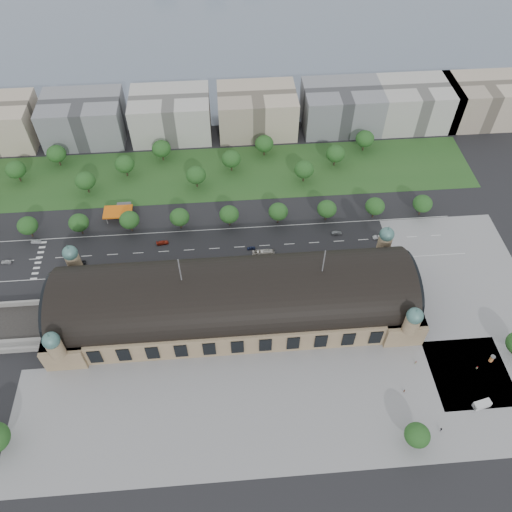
{
  "coord_description": "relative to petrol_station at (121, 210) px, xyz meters",
  "views": [
    {
      "loc": [
        -0.7,
        -120.78,
        177.47
      ],
      "look_at": [
        10.46,
        19.69,
        14.0
      ],
      "focal_mm": 35.0,
      "sensor_mm": 36.0,
      "label": 1
    }
  ],
  "objects": [
    {
      "name": "pedestrian_5",
      "position": [
        147.28,
        -98.75,
        -2.15
      ],
      "size": [
        0.77,
        0.9,
        1.61
      ],
      "primitive_type": "imported",
      "rotation": [
        0.0,
        0.0,
        5.21
      ],
      "color": "gray",
      "rests_on": "ground"
    },
    {
      "name": "office_4",
      "position": [
        73.91,
        67.72,
        9.05
      ],
      "size": [
        45.0,
        32.0,
        24.0
      ],
      "primitive_type": "cube",
      "color": "#BEAD95",
      "rests_on": "ground"
    },
    {
      "name": "plaza_south",
      "position": [
        63.91,
        -109.28,
        -2.95
      ],
      "size": [
        190.0,
        48.0,
        0.12
      ],
      "primitive_type": "cube",
      "color": "gray",
      "rests_on": "ground"
    },
    {
      "name": "van_south",
      "position": [
        142.77,
        -114.07,
        -1.61
      ],
      "size": [
        6.88,
        3.91,
        2.81
      ],
      "rotation": [
        0.0,
        0.0,
        0.21
      ],
      "color": "silver",
      "rests_on": "ground"
    },
    {
      "name": "tree_row_6",
      "position": [
        77.91,
        -12.28,
        4.48
      ],
      "size": [
        9.6,
        9.6,
        11.52
      ],
      "color": "#2D2116",
      "rests_on": "ground"
    },
    {
      "name": "tree_belt_7",
      "position": [
        56.91,
        29.72,
        5.1
      ],
      "size": [
        10.4,
        10.4,
        12.48
      ],
      "color": "#2D2116",
      "rests_on": "ground"
    },
    {
      "name": "tree_belt_1",
      "position": [
        -57.09,
        29.72,
        5.1
      ],
      "size": [
        10.4,
        10.4,
        12.48
      ],
      "color": "#2D2116",
      "rests_on": "ground"
    },
    {
      "name": "tree_row_3",
      "position": [
        5.91,
        -12.28,
        4.48
      ],
      "size": [
        9.6,
        9.6,
        11.52
      ],
      "color": "#2D2116",
      "rests_on": "ground"
    },
    {
      "name": "pedestrian_0",
      "position": [
        123.81,
        -94.77,
        -2.1
      ],
      "size": [
        0.95,
        0.77,
        1.7
      ],
      "primitive_type": "imported",
      "rotation": [
        0.0,
        0.0,
        0.42
      ],
      "color": "gray",
      "rests_on": "ground"
    },
    {
      "name": "parked_car_5",
      "position": [
        9.0,
        -43.95,
        -2.13
      ],
      "size": [
        6.3,
        5.7,
        1.63
      ],
      "primitive_type": "imported",
      "rotation": [
        0.0,
        0.0,
        -0.92
      ],
      "color": "#909498",
      "rests_on": "ground"
    },
    {
      "name": "grass_belt",
      "position": [
        38.91,
        27.72,
        -2.95
      ],
      "size": [
        300.0,
        45.0,
        0.1
      ],
      "primitive_type": "cube",
      "color": "#265120",
      "rests_on": "ground"
    },
    {
      "name": "tree_belt_2",
      "position": [
        -38.09,
        41.72,
        5.1
      ],
      "size": [
        10.4,
        10.4,
        12.48
      ],
      "color": "#2D2116",
      "rests_on": "ground"
    },
    {
      "name": "tree_belt_11",
      "position": [
        132.91,
        41.72,
        5.1
      ],
      "size": [
        10.4,
        10.4,
        12.48
      ],
      "color": "#2D2116",
      "rests_on": "ground"
    },
    {
      "name": "pedestrian_4",
      "position": [
        125.03,
        -121.91,
        -2.03
      ],
      "size": [
        1.28,
        1.09,
        1.84
      ],
      "primitive_type": "imported",
      "rotation": [
        0.0,
        0.0,
        3.73
      ],
      "color": "gray",
      "rests_on": "ground"
    },
    {
      "name": "office_5",
      "position": [
        123.91,
        67.72,
        9.05
      ],
      "size": [
        45.0,
        32.0,
        24.0
      ],
      "primitive_type": "cube",
      "color": "gray",
      "rests_on": "ground"
    },
    {
      "name": "traffic_car_6",
      "position": [
        125.18,
        -26.71,
        -2.22
      ],
      "size": [
        5.37,
        2.64,
        1.47
      ],
      "primitive_type": "imported",
      "rotation": [
        0.0,
        0.0,
        -1.53
      ],
      "color": "white",
      "rests_on": "ground"
    },
    {
      "name": "tree_belt_10",
      "position": [
        113.91,
        29.72,
        5.1
      ],
      "size": [
        10.4,
        10.4,
        12.48
      ],
      "color": "#2D2116",
      "rests_on": "ground"
    },
    {
      "name": "parked_car_0",
      "position": [
        -8.97,
        -43.65,
        -2.21
      ],
      "size": [
        4.67,
        3.58,
        1.48
      ],
      "primitive_type": "imported",
      "rotation": [
        0.0,
        0.0,
        -1.05
      ],
      "color": "black",
      "rests_on": "ground"
    },
    {
      "name": "office_6",
      "position": [
        168.91,
        67.72,
        9.05
      ],
      "size": [
        45.0,
        32.0,
        24.0
      ],
      "primitive_type": "cube",
      "color": "#B3B1AA",
      "rests_on": "ground"
    },
    {
      "name": "road_slab",
      "position": [
        33.91,
        -27.28,
        -2.95
      ],
      "size": [
        260.0,
        26.0,
        0.1
      ],
      "primitive_type": "cube",
      "color": "black",
      "rests_on": "ground"
    },
    {
      "name": "traffic_car_1",
      "position": [
        -39.38,
        -16.79,
        -2.19
      ],
      "size": [
        4.7,
        1.98,
        1.51
      ],
      "primitive_type": "imported",
      "rotation": [
        0.0,
        0.0,
        1.49
      ],
      "color": "#9B9FA4",
      "rests_on": "ground"
    },
    {
      "name": "tree_belt_6",
      "position": [
        37.91,
        17.72,
        5.1
      ],
      "size": [
        10.4,
        10.4,
        12.48
      ],
      "color": "#2D2116",
      "rests_on": "ground"
    },
    {
      "name": "office_3",
      "position": [
        23.91,
        67.72,
        9.05
      ],
      "size": [
        45.0,
        32.0,
        24.0
      ],
      "primitive_type": "cube",
      "color": "#B3B1AA",
      "rests_on": "ground"
    },
    {
      "name": "station",
      "position": [
        53.91,
        -65.28,
        7.33
      ],
      "size": [
        150.0,
        48.4,
        44.3
      ],
      "color": "#9D8861",
      "rests_on": "ground"
    },
    {
      "name": "traffic_car_0",
      "position": [
        -50.52,
        -28.55,
        -2.14
      ],
      "size": [
        4.85,
        2.17,
        1.62
      ],
      "primitive_type": "imported",
      "rotation": [
        0.0,
        0.0,
        -1.63
      ],
      "color": "#BBBBBD",
      "rests_on": "ground"
    },
    {
      "name": "tree_row_9",
      "position": [
        149.91,
        -12.28,
        4.48
      ],
      "size": [
        9.6,
        9.6,
        11.52
      ],
      "color": "#2D2116",
      "rests_on": "ground"
    },
    {
      "name": "ground",
      "position": [
        53.91,
        -65.28,
        -2.95
      ],
      "size": [
        900.0,
        900.0,
        0.0
      ],
      "primitive_type": "plane",
      "color": "black",
      "rests_on": "ground"
    },
    {
      "name": "tree_belt_4",
      "position": [
        -0.09,
        29.72,
        5.1
      ],
      "size": [
        10.4,
        10.4,
        12.48
      ],
      "color": "#2D2116",
      "rests_on": "ground"
    },
    {
      "name": "office_7",
      "position": [
        208.91,
        67.72,
        9.05
      ],
      "size": [
        45.0,
        32.0,
        24.0
      ],
      "primitive_type": "cube",
      "color": "#BEAD95",
      "rests_on": "ground"
    },
    {
      "name": "tree_row_5",
      "position": [
        53.91,
        -12.28,
        4.48
      ],
      "size": [
        9.6,
        9.6,
        11.52
      ],
      "color": "#2D2116",
      "rests_on": "ground"
    },
    {
      "name": "parked_car_6",
      "position": [
        17.38,
        -41.83,
        -2.23
      ],
      "size": [
        5.23,
        4.54,
        1.44
      ],
      "primitive_type": "imported",
      "rotation": [
        0.0,
        0.0,
        -0.95
      ],
      "color": "black",
      "rests_on": "ground"
    },
    {
      "name": "tree_row_1",
      "position": [
        -42.09,
        -12.28,
        4.48
      ],
      "size": [
        9.6,
        9.6,
        11.52
      ],
      "color": "#2D2116",
      "rests_on": "ground"
    },
    {
      "name": "petrol_station",
      "position": [
        0.0,
        0.0,
        0.0
      ],
      "size": [
        14.0,
        13.0,
        5.05
      ],
      "color": "#DE610D",
      "rests_on": "ground"
    },
    {
      "name": "tree_row_7",
      "position": [
        101.91,
        -12.28,
        4.48
      ],
      "size": [
        9.6,
        9.6,
        11.52
      ],
      "color": "#2D2116",
      "rests_on": "ground"
    },
    {
      "name": "tree_row_4",
      "position": [
        29.91,
        -12.28,
        4.48
      ],
      "size": [
        9.6,
        9.6,
        11.52
      ],
      "color": "#2D2116",
      "rests_on": "ground"
    },
    {
      "name": "parked_car_3",
      "position": [
        -7.13,
        -40.28,
        -2.28
      ],
      "size": [
        4.07,
        3.62,
        1.33
      ],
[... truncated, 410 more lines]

